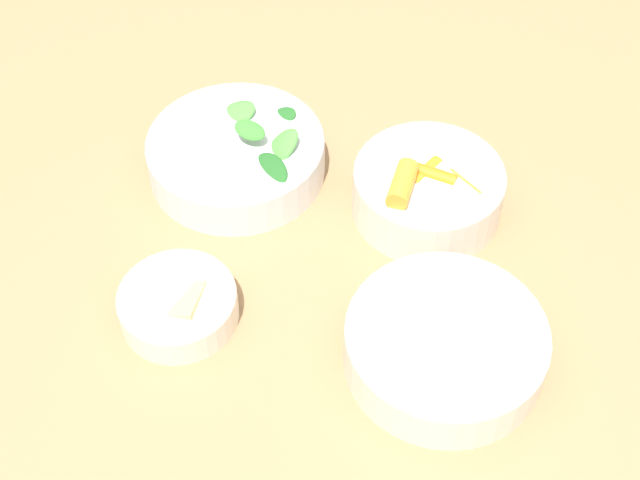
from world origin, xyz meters
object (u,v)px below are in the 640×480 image
object	(u,v)px
bowl_greens	(238,154)
bowl_cookies	(179,304)
bowl_carrots	(428,189)
bowl_beans_hotdog	(445,346)

from	to	relation	value
bowl_greens	bowl_cookies	xyz separation A→B (m)	(0.20, -0.04, -0.01)
bowl_carrots	bowl_greens	size ratio (longest dim) A/B	0.82
bowl_carrots	bowl_beans_hotdog	size ratio (longest dim) A/B	0.85
bowl_beans_hotdog	bowl_cookies	distance (m)	0.26
bowl_cookies	bowl_greens	bearing A→B (deg)	167.58
bowl_cookies	bowl_beans_hotdog	bearing A→B (deg)	78.51
bowl_carrots	bowl_cookies	bearing A→B (deg)	-60.21
bowl_carrots	bowl_cookies	distance (m)	0.29
bowl_greens	bowl_cookies	size ratio (longest dim) A/B	1.70
bowl_carrots	bowl_beans_hotdog	distance (m)	0.19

